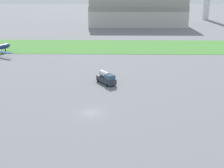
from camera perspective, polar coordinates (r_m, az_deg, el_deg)
ground_plane at (r=64.55m, az=-4.01°, el=-5.40°), size 600.00×600.00×0.00m
grass_taxiway_strip at (r=128.59m, az=-1.44°, el=7.04°), size 360.00×28.00×0.08m
fuel_truck_near_gate at (r=81.60m, az=-1.07°, el=1.12°), size 5.66×6.72×3.29m
hangar_distant at (r=190.08m, az=4.79°, el=14.54°), size 57.65×26.66×28.07m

